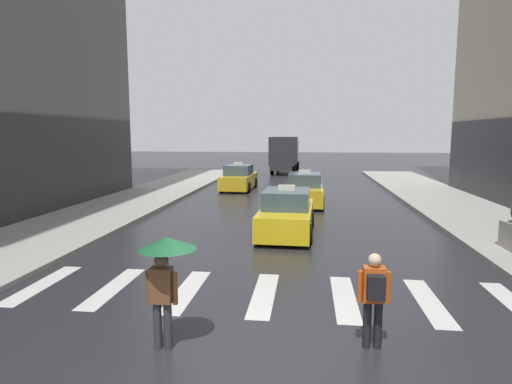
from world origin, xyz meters
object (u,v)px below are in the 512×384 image
at_px(taxi_second, 304,191).
at_px(taxi_third, 239,179).
at_px(box_truck, 285,153).
at_px(pedestrian_with_backpack, 374,293).
at_px(taxi_lead, 287,214).
at_px(pedestrian_with_umbrella, 165,262).

height_order(taxi_second, taxi_third, same).
relative_size(box_truck, pedestrian_with_backpack, 4.62).
bearing_deg(taxi_lead, taxi_second, 85.06).
bearing_deg(pedestrian_with_backpack, box_truck, 95.61).
bearing_deg(taxi_second, pedestrian_with_backpack, -85.10).
distance_m(taxi_second, taxi_third, 7.02).
distance_m(taxi_lead, pedestrian_with_umbrella, 8.92).
distance_m(box_truck, pedestrian_with_backpack, 33.56).
distance_m(taxi_lead, taxi_second, 6.75).
bearing_deg(pedestrian_with_backpack, taxi_lead, 102.66).
height_order(taxi_lead, pedestrian_with_backpack, taxi_lead).
relative_size(taxi_lead, pedestrian_with_umbrella, 2.37).
relative_size(taxi_second, pedestrian_with_umbrella, 2.34).
bearing_deg(pedestrian_with_backpack, taxi_third, 105.19).
relative_size(taxi_third, pedestrian_with_umbrella, 2.37).
bearing_deg(taxi_third, taxi_lead, -73.14).
xyz_separation_m(taxi_lead, taxi_third, (-3.72, 12.28, 0.00)).
bearing_deg(box_truck, taxi_third, -100.25).
bearing_deg(taxi_second, taxi_lead, -94.94).
relative_size(taxi_third, box_truck, 0.60).
distance_m(taxi_lead, pedestrian_with_backpack, 8.54).
height_order(taxi_lead, pedestrian_with_umbrella, pedestrian_with_umbrella).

